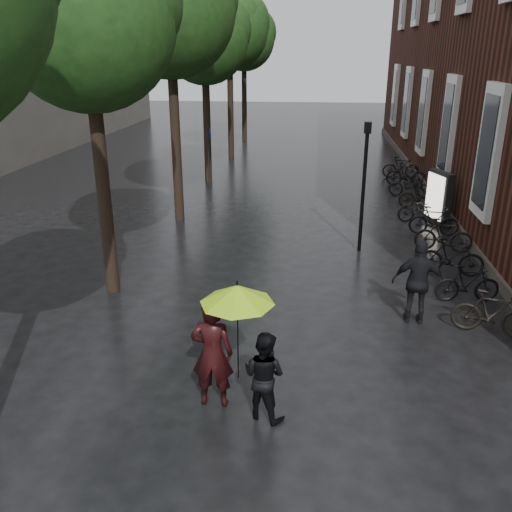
# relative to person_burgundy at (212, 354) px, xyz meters

# --- Properties ---
(street_trees) EXTENTS (4.33, 34.03, 8.91)m
(street_trees) POSITION_rel_person_burgundy_xyz_m (-3.22, 13.17, 5.38)
(street_trees) COLOR black
(street_trees) RESTS_ON ground
(person_burgundy) EXTENTS (0.70, 0.46, 1.91)m
(person_burgundy) POSITION_rel_person_burgundy_xyz_m (0.00, 0.00, 0.00)
(person_burgundy) COLOR black
(person_burgundy) RESTS_ON ground
(person_black) EXTENTS (0.91, 0.83, 1.52)m
(person_black) POSITION_rel_person_burgundy_xyz_m (0.87, -0.24, -0.20)
(person_black) COLOR black
(person_black) RESTS_ON ground
(lime_umbrella) EXTENTS (1.18, 1.18, 1.73)m
(lime_umbrella) POSITION_rel_person_burgundy_xyz_m (0.44, -0.09, 1.13)
(lime_umbrella) COLOR black
(lime_umbrella) RESTS_ON ground
(pedestrian_walking) EXTENTS (1.15, 0.57, 1.89)m
(pedestrian_walking) POSITION_rel_person_burgundy_xyz_m (3.83, 3.39, -0.01)
(pedestrian_walking) COLOR black
(pedestrian_walking) RESTS_ON ground
(parked_bicycles) EXTENTS (2.05, 15.66, 1.04)m
(parked_bicycles) POSITION_rel_person_burgundy_xyz_m (5.35, 10.73, -0.47)
(parked_bicycles) COLOR black
(parked_bicycles) RESTS_ON ground
(ad_lightbox) EXTENTS (0.28, 1.21, 1.82)m
(ad_lightbox) POSITION_rel_person_burgundy_xyz_m (5.70, 10.81, -0.04)
(ad_lightbox) COLOR black
(ad_lightbox) RESTS_ON ground
(lamp_post) EXTENTS (0.19, 0.19, 3.75)m
(lamp_post) POSITION_rel_person_burgundy_xyz_m (2.92, 7.83, 1.32)
(lamp_post) COLOR black
(lamp_post) RESTS_ON ground
(cycle_sign) EXTENTS (0.14, 0.47, 2.57)m
(cycle_sign) POSITION_rel_person_burgundy_xyz_m (-2.92, 14.84, 0.74)
(cycle_sign) COLOR #262628
(cycle_sign) RESTS_ON ground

